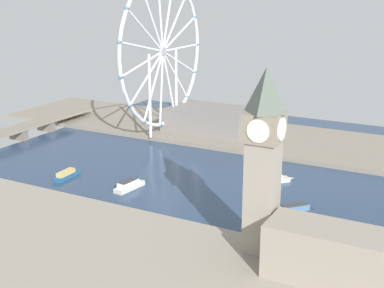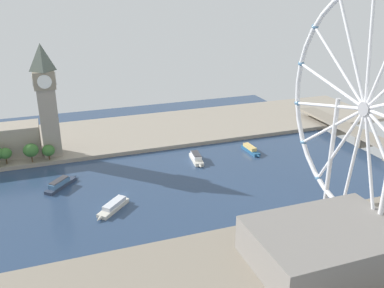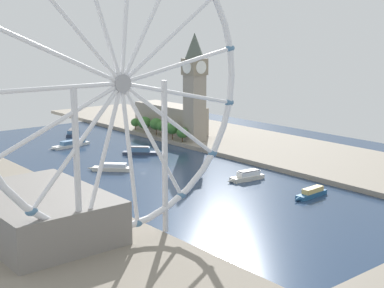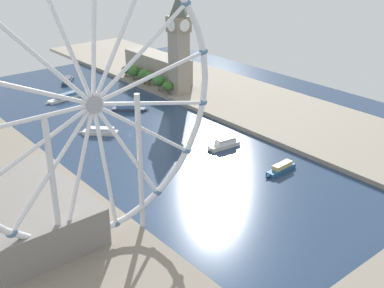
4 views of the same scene
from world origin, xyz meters
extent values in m
plane|color=navy|center=(0.00, 0.00, 0.00)|extent=(382.01, 382.01, 0.00)
cube|color=gray|center=(-106.01, 0.00, 1.50)|extent=(90.00, 520.00, 3.00)
cube|color=gray|center=(-74.09, -38.53, 28.21)|extent=(12.60, 12.60, 50.43)
cube|color=gray|center=(-74.09, -38.53, 59.58)|extent=(14.61, 14.61, 12.31)
pyramid|color=#4C564C|center=(-74.09, -38.53, 75.17)|extent=(13.23, 13.23, 18.86)
cylinder|color=white|center=(-74.09, -30.97, 59.58)|extent=(9.57, 0.50, 9.57)
cylinder|color=white|center=(-74.09, -46.09, 59.58)|extent=(9.57, 0.50, 9.57)
cylinder|color=white|center=(-66.54, -38.53, 59.58)|extent=(0.50, 9.57, 9.57)
cylinder|color=white|center=(-81.65, -38.53, 59.58)|extent=(0.50, 9.57, 9.57)
cylinder|color=#513823|center=(-66.33, -70.46, 5.37)|extent=(0.80, 0.80, 4.74)
ellipsoid|color=#386B2D|center=(-66.33, -70.46, 11.20)|extent=(8.65, 8.65, 7.79)
cylinder|color=#513823|center=(-64.19, -53.50, 5.45)|extent=(0.80, 0.80, 4.90)
ellipsoid|color=#386B2D|center=(-64.19, -53.50, 12.13)|extent=(10.58, 10.58, 9.52)
cylinder|color=#513823|center=(-64.85, -41.84, 4.75)|extent=(0.80, 0.80, 3.50)
ellipsoid|color=#386B2D|center=(-64.85, -41.84, 10.09)|extent=(8.99, 8.99, 8.09)
torus|color=silver|center=(80.06, 103.79, 66.88)|extent=(117.39, 2.75, 117.39)
cylinder|color=#99999E|center=(80.06, 103.79, 66.88)|extent=(6.88, 3.00, 6.88)
cylinder|color=silver|center=(77.07, 103.79, 95.38)|extent=(7.63, 1.65, 57.17)
cylinder|color=silver|center=(65.74, 103.79, 91.69)|extent=(30.09, 1.65, 50.46)
cylinder|color=silver|center=(56.88, 103.79, 83.72)|extent=(47.34, 1.65, 35.03)
cylinder|color=silver|center=(52.03, 103.79, 72.83)|extent=(56.41, 1.65, 13.53)
cylinder|color=silver|center=(52.03, 103.79, 60.92)|extent=(56.41, 1.65, 13.53)
cylinder|color=silver|center=(56.88, 103.79, 50.03)|extent=(47.34, 1.65, 35.03)
cylinder|color=silver|center=(65.74, 103.79, 42.06)|extent=(30.09, 1.65, 50.46)
cylinder|color=silver|center=(77.07, 103.79, 38.38)|extent=(7.63, 1.65, 57.17)
cylinder|color=silver|center=(88.92, 103.79, 39.62)|extent=(19.28, 1.65, 55.02)
ellipsoid|color=teal|center=(33.70, 103.79, 100.57)|extent=(4.80, 3.20, 3.20)
ellipsoid|color=teal|center=(24.00, 103.79, 78.79)|extent=(4.80, 3.20, 3.20)
ellipsoid|color=teal|center=(24.00, 103.79, 54.96)|extent=(4.80, 3.20, 3.20)
ellipsoid|color=teal|center=(33.70, 103.79, 33.19)|extent=(4.80, 3.20, 3.20)
ellipsoid|color=teal|center=(51.41, 103.79, 17.24)|extent=(4.80, 3.20, 3.20)
ellipsoid|color=teal|center=(74.07, 103.79, 9.87)|extent=(4.80, 3.20, 3.20)
ellipsoid|color=teal|center=(97.78, 103.79, 12.37)|extent=(4.80, 3.20, 3.20)
cylinder|color=silver|center=(60.00, 103.79, 34.94)|extent=(2.40, 2.40, 63.88)
cube|color=gray|center=(102.18, 72.69, 11.82)|extent=(46.91, 68.37, 17.64)
cube|color=gray|center=(0.00, 197.14, 8.65)|extent=(194.01, 16.28, 2.00)
cube|color=#70685B|center=(-45.75, 197.14, 3.82)|extent=(6.00, 14.65, 7.65)
cube|color=#70685B|center=(-15.25, 197.14, 3.82)|extent=(6.00, 14.65, 7.65)
cube|color=#235684|center=(-34.95, 105.36, 1.22)|extent=(21.37, 6.19, 2.43)
cone|color=#235684|center=(-22.68, 105.98, 1.22)|extent=(3.92, 2.62, 2.43)
cube|color=#DBB766|center=(-36.01, 105.31, 3.71)|extent=(14.02, 5.00, 2.56)
cube|color=beige|center=(17.24, -9.96, 1.15)|extent=(21.22, 21.21, 2.31)
cone|color=beige|center=(26.99, -19.71, 1.15)|extent=(4.65, 4.65, 2.31)
cube|color=silver|center=(16.40, -9.12, 3.55)|extent=(15.40, 15.40, 2.49)
cube|color=#2D384C|center=(-22.93, -36.81, 1.03)|extent=(22.39, 21.13, 2.06)
cone|color=#2D384C|center=(-33.67, -27.03, 1.03)|extent=(4.72, 4.56, 2.06)
cube|color=teal|center=(-22.01, -37.65, 3.63)|extent=(14.98, 14.26, 3.13)
cube|color=#38383D|center=(-22.01, -37.65, 5.47)|extent=(13.65, 13.02, 0.56)
cube|color=beige|center=(-32.61, 59.81, 1.27)|extent=(21.93, 8.85, 2.55)
cone|color=beige|center=(-20.31, 58.36, 1.27)|extent=(4.11, 2.98, 2.55)
cube|color=white|center=(-33.67, 59.94, 3.93)|extent=(14.27, 6.95, 2.76)
cube|color=#38383D|center=(-33.67, 59.94, 5.56)|extent=(12.87, 6.53, 0.50)
camera|label=1|loc=(-278.19, -114.02, 115.87)|focal=50.48mm
camera|label=2|loc=(233.37, -39.24, 123.70)|focal=39.33mm
camera|label=3|loc=(193.08, 283.21, 86.80)|focal=52.04mm
camera|label=4|loc=(163.46, 263.69, 129.38)|focal=45.32mm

